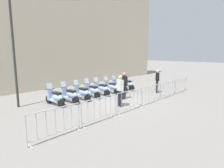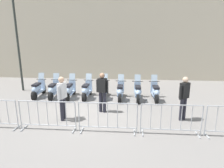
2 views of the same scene
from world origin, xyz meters
name	(u,v)px [view 1 (image 1 of 2)]	position (x,y,z in m)	size (l,w,h in m)	color
ground_plane	(118,101)	(0.00, 0.00, 0.00)	(120.00, 120.00, 0.00)	gray
building_facade	(48,10)	(-0.98, 7.95, 6.58)	(28.00, 2.40, 13.16)	beige
motorcycle_0	(55,98)	(-3.35, 1.55, 0.45)	(0.64, 1.72, 1.24)	black
motorcycle_1	(70,95)	(-2.45, 1.60, 0.45)	(0.67, 1.72, 1.24)	black
motorcycle_2	(82,93)	(-1.56, 1.69, 0.45)	(0.61, 1.72, 1.24)	black
motorcycle_3	(92,91)	(-0.68, 1.86, 0.45)	(0.56, 1.73, 1.24)	black
motorcycle_4	(101,89)	(0.20, 2.00, 0.45)	(0.59, 1.72, 1.24)	black
motorcycle_5	(111,87)	(1.11, 2.00, 0.45)	(0.57, 1.73, 1.24)	black
motorcycle_6	(119,86)	(2.00, 2.10, 0.45)	(0.58, 1.72, 1.24)	black
motorcycle_7	(126,84)	(2.88, 2.26, 0.45)	(0.60, 1.72, 1.24)	black
barrier_segment_0	(56,123)	(-4.98, -2.35, 0.52)	(1.99, 0.66, 1.07)	#B2B5B7
barrier_segment_1	(100,110)	(-2.90, -2.09, 0.52)	(1.99, 0.66, 1.07)	#B2B5B7
barrier_segment_2	(130,101)	(-0.83, -1.83, 0.52)	(1.99, 0.66, 1.07)	#B2B5B7
barrier_segment_3	(152,94)	(1.25, -1.58, 0.52)	(1.99, 0.66, 1.07)	#B2B5B7
barrier_segment_4	(168,89)	(3.32, -1.32, 0.52)	(1.99, 0.66, 1.07)	#B2B5B7
barrier_segment_5	(181,86)	(5.40, -1.06, 0.52)	(1.99, 0.66, 1.07)	#B2B5B7
street_lamp	(13,39)	(-5.05, 2.56, 3.66)	(0.36, 0.36, 6.10)	#2D332D
officer_near_row_end	(120,89)	(-0.69, -0.93, 0.98)	(0.24, 0.55, 1.73)	#23232D
officer_mid_plaza	(124,84)	(0.62, 0.15, 0.98)	(0.55, 0.27, 1.73)	#23232D
officer_by_barriers	(157,80)	(3.90, 0.00, 0.98)	(0.41, 0.42, 1.73)	#23232D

